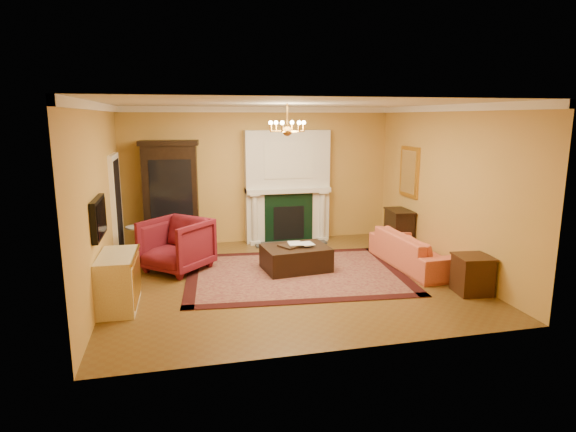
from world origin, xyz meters
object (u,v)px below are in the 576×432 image
object	(u,v)px
coral_sofa	(415,245)
end_table	(472,275)
china_cabinet	(171,198)
commode	(118,281)
wingback_armchair	(176,242)
leather_ottoman	(296,258)
console_table	(399,230)
pedestal_table	(137,241)

from	to	relation	value
coral_sofa	end_table	xyz separation A→B (m)	(0.23, -1.50, -0.13)
china_cabinet	commode	bearing A→B (deg)	-99.03
china_cabinet	coral_sofa	bearing A→B (deg)	-23.25
wingback_armchair	leather_ottoman	distance (m)	2.21
commode	console_table	distance (m)	5.88
commode	china_cabinet	bearing A→B (deg)	77.45
china_cabinet	commode	xyz separation A→B (m)	(-0.79, -3.18, -0.70)
wingback_armchair	pedestal_table	world-z (taller)	wingback_armchair
china_cabinet	wingback_armchair	xyz separation A→B (m)	(0.07, -1.59, -0.57)
commode	leather_ottoman	bearing A→B (deg)	21.61
china_cabinet	end_table	size ratio (longest dim) A/B	3.73
pedestal_table	commode	xyz separation A→B (m)	(-0.10, -2.38, -0.00)
commode	wingback_armchair	bearing A→B (deg)	63.02
wingback_armchair	leather_ottoman	world-z (taller)	wingback_armchair
pedestal_table	leather_ottoman	world-z (taller)	pedestal_table
pedestal_table	leather_ottoman	xyz separation A→B (m)	(2.89, -1.28, -0.17)
wingback_armchair	coral_sofa	xyz separation A→B (m)	(4.37, -0.78, -0.11)
coral_sofa	leather_ottoman	distance (m)	2.26
china_cabinet	pedestal_table	world-z (taller)	china_cabinet
coral_sofa	console_table	distance (m)	1.29
console_table	end_table	bearing A→B (deg)	-85.74
end_table	leather_ottoman	distance (m)	3.05
china_cabinet	console_table	bearing A→B (deg)	-8.36
wingback_armchair	commode	xyz separation A→B (m)	(-0.85, -1.58, -0.13)
pedestal_table	leather_ottoman	bearing A→B (deg)	-23.81
china_cabinet	coral_sofa	size ratio (longest dim) A/B	1.01
wingback_armchair	console_table	size ratio (longest dim) A/B	1.31
pedestal_table	end_table	size ratio (longest dim) A/B	1.18
pedestal_table	china_cabinet	bearing A→B (deg)	49.12
coral_sofa	end_table	bearing A→B (deg)	-173.47
pedestal_table	console_table	world-z (taller)	console_table
coral_sofa	wingback_armchair	bearing A→B (deg)	77.75
china_cabinet	pedestal_table	size ratio (longest dim) A/B	3.17
wingback_armchair	china_cabinet	bearing A→B (deg)	135.40
end_table	china_cabinet	bearing A→B (deg)	140.28
wingback_armchair	commode	distance (m)	1.80
wingback_armchair	leather_ottoman	size ratio (longest dim) A/B	0.92
wingback_armchair	console_table	bearing A→B (deg)	48.89
china_cabinet	coral_sofa	world-z (taller)	china_cabinet
china_cabinet	console_table	xyz separation A→B (m)	(4.72, -1.11, -0.70)
coral_sofa	pedestal_table	bearing A→B (deg)	70.81
commode	leather_ottoman	world-z (taller)	commode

